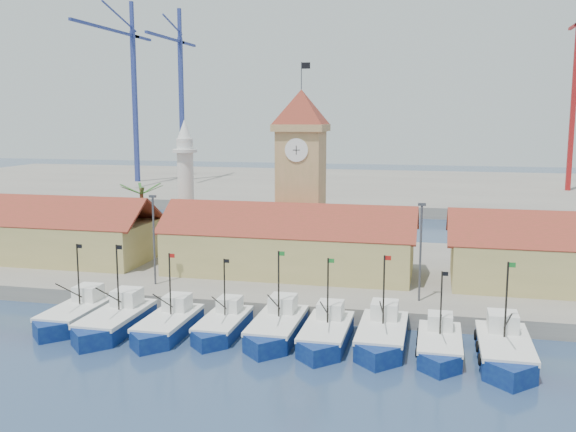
% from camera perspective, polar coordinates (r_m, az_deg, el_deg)
% --- Properties ---
extents(ground, '(400.00, 400.00, 0.00)m').
position_cam_1_polar(ground, '(51.71, -4.94, -11.78)').
color(ground, navy).
rests_on(ground, ground).
extents(quay, '(140.00, 32.00, 1.50)m').
position_cam_1_polar(quay, '(73.69, 0.82, -4.83)').
color(quay, gray).
rests_on(quay, ground).
extents(terminal, '(240.00, 80.00, 2.00)m').
position_cam_1_polar(terminal, '(157.65, 7.46, 2.53)').
color(terminal, gray).
rests_on(terminal, ground).
extents(boat_0, '(3.61, 9.90, 7.49)m').
position_cam_1_polar(boat_0, '(60.18, -18.43, -8.43)').
color(boat_0, navy).
rests_on(boat_0, ground).
extents(boat_1, '(3.77, 10.32, 7.81)m').
position_cam_1_polar(boat_1, '(57.30, -15.21, -9.13)').
color(boat_1, navy).
rests_on(boat_1, ground).
extents(boat_2, '(3.49, 9.55, 7.23)m').
position_cam_1_polar(boat_2, '(55.53, -10.71, -9.61)').
color(boat_2, navy).
rests_on(boat_2, ground).
extents(boat_3, '(3.24, 8.87, 6.71)m').
position_cam_1_polar(boat_3, '(55.01, -5.89, -9.74)').
color(boat_3, navy).
rests_on(boat_3, ground).
extents(boat_4, '(3.68, 10.08, 7.63)m').
position_cam_1_polar(boat_4, '(53.73, -1.07, -10.04)').
color(boat_4, navy).
rests_on(boat_4, ground).
extents(boat_5, '(3.54, 9.69, 7.33)m').
position_cam_1_polar(boat_5, '(52.48, 3.36, -10.56)').
color(boat_5, navy).
rests_on(boat_5, ground).
extents(boat_6, '(3.71, 10.16, 7.69)m').
position_cam_1_polar(boat_6, '(52.42, 8.33, -10.63)').
color(boat_6, navy).
rests_on(boat_6, ground).
extents(boat_7, '(3.29, 9.02, 6.82)m').
position_cam_1_polar(boat_7, '(51.47, 13.32, -11.25)').
color(boat_7, navy).
rests_on(boat_7, ground).
extents(boat_8, '(3.83, 10.48, 7.93)m').
position_cam_1_polar(boat_8, '(51.34, 18.73, -11.41)').
color(boat_8, navy).
rests_on(boat_8, ground).
extents(hall_left, '(31.20, 10.13, 7.61)m').
position_cam_1_polar(hall_left, '(82.31, -22.15, -1.74)').
color(hall_left, tan).
rests_on(hall_left, quay).
extents(hall_center, '(27.04, 10.13, 7.61)m').
position_cam_1_polar(hall_center, '(69.16, 0.13, -2.99)').
color(hall_center, tan).
rests_on(hall_center, quay).
extents(clock_tower, '(5.80, 5.80, 22.70)m').
position_cam_1_polar(clock_tower, '(73.81, 1.17, 4.02)').
color(clock_tower, tan).
rests_on(clock_tower, quay).
extents(minaret, '(3.00, 3.00, 16.30)m').
position_cam_1_polar(minaret, '(80.32, -9.08, 2.70)').
color(minaret, silver).
rests_on(minaret, quay).
extents(palm_tree, '(5.60, 5.03, 8.39)m').
position_cam_1_polar(palm_tree, '(80.97, -12.83, 0.15)').
color(palm_tree, brown).
rests_on(palm_tree, quay).
extents(lamp_posts, '(80.70, 0.25, 9.03)m').
position_cam_1_polar(lamp_posts, '(60.93, -1.10, -2.23)').
color(lamp_posts, '#3F3F44').
rests_on(lamp_posts, quay).
extents(crane_blue_far, '(1.00, 37.63, 43.60)m').
position_cam_1_polar(crane_blue_far, '(163.37, -13.86, 11.56)').
color(crane_blue_far, navy).
rests_on(crane_blue_far, terminal).
extents(crane_blue_near, '(1.00, 29.39, 42.55)m').
position_cam_1_polar(crane_blue_near, '(165.75, -9.61, 11.22)').
color(crane_blue_near, navy).
rests_on(crane_blue_near, terminal).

